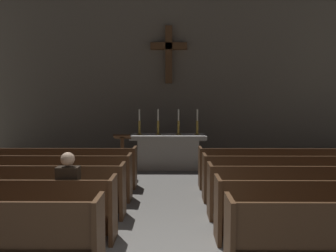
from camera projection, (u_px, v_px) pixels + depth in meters
name	position (u px, v px, depth m)	size (l,w,h in m)	color
pew_left_row_3	(18.00, 190.00, 6.23)	(3.72, 0.50, 0.95)	brown
pew_left_row_4	(40.00, 177.00, 7.26)	(3.72, 0.50, 0.95)	brown
pew_left_row_5	(56.00, 167.00, 8.30)	(3.72, 0.50, 0.95)	brown
pew_right_row_3	(316.00, 191.00, 6.18)	(3.72, 0.50, 0.95)	brown
pew_right_row_4	(295.00, 178.00, 7.22)	(3.72, 0.50, 0.95)	brown
pew_right_row_5	(279.00, 168.00, 8.25)	(3.72, 0.50, 0.95)	brown
altar	(168.00, 151.00, 10.53)	(2.20, 0.90, 1.01)	#A8A399
candlestick_outer_left	(139.00, 126.00, 10.48)	(0.16, 0.16, 0.74)	#B79338
candlestick_inner_left	(158.00, 126.00, 10.48)	(0.16, 0.16, 0.74)	#B79338
candlestick_inner_right	(179.00, 126.00, 10.47)	(0.16, 0.16, 0.74)	#B79338
candlestick_outer_right	(197.00, 126.00, 10.47)	(0.16, 0.16, 0.74)	#B79338
apse_with_cross	(169.00, 65.00, 12.40)	(12.31, 0.48, 6.45)	#706656
lectern	(122.00, 157.00, 9.34)	(0.44, 0.36, 1.15)	brown
lone_worshipper	(70.00, 194.00, 5.20)	(0.32, 0.43, 1.32)	#26262B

